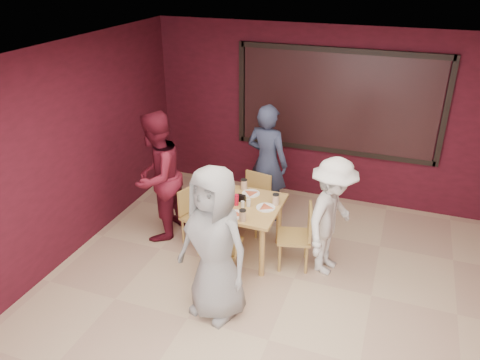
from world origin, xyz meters
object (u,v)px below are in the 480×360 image
(chair_front, at_px, (219,245))
(diner_front, at_px, (214,244))
(chair_right, at_px, (300,233))
(diner_right, at_px, (332,217))
(chair_back, at_px, (254,199))
(chair_left, at_px, (195,212))
(diner_back, at_px, (267,163))
(dining_table, at_px, (243,210))
(diner_left, at_px, (157,177))

(chair_front, relative_size, diner_front, 0.53)
(chair_right, distance_m, diner_right, 0.47)
(chair_back, distance_m, chair_right, 1.10)
(chair_left, height_order, diner_back, diner_back)
(chair_left, bearing_deg, chair_back, 43.31)
(chair_front, xyz_separation_m, diner_back, (0.05, 1.76, 0.36))
(dining_table, xyz_separation_m, diner_left, (-1.29, 0.05, 0.26))
(chair_right, xyz_separation_m, diner_back, (-0.79, 1.09, 0.41))
(chair_front, bearing_deg, chair_back, 90.37)
(diner_left, distance_m, diner_right, 2.45)
(chair_back, relative_size, chair_left, 1.05)
(diner_right, bearing_deg, chair_right, 111.17)
(chair_left, bearing_deg, chair_right, -2.56)
(dining_table, height_order, chair_right, dining_table)
(diner_front, bearing_deg, chair_left, 140.62)
(chair_left, relative_size, diner_back, 0.45)
(diner_left, bearing_deg, chair_back, 118.62)
(chair_left, distance_m, diner_back, 1.33)
(chair_back, bearing_deg, chair_left, -136.69)
(dining_table, distance_m, chair_left, 0.77)
(diner_front, bearing_deg, chair_back, 111.91)
(dining_table, distance_m, diner_back, 1.11)
(dining_table, distance_m, diner_right, 1.16)
(chair_front, xyz_separation_m, chair_back, (-0.01, 1.37, -0.06))
(chair_front, height_order, chair_left, chair_front)
(diner_back, bearing_deg, diner_front, 104.69)
(diner_front, bearing_deg, diner_back, 109.44)
(dining_table, bearing_deg, chair_left, 175.66)
(dining_table, height_order, chair_left, dining_table)
(dining_table, bearing_deg, chair_front, -95.36)
(chair_back, xyz_separation_m, diner_back, (0.06, 0.40, 0.42))
(diner_left, bearing_deg, diner_right, 90.79)
(chair_back, xyz_separation_m, diner_right, (1.22, -0.65, 0.30))
(chair_right, bearing_deg, diner_back, 125.83)
(dining_table, relative_size, chair_front, 1.01)
(chair_back, height_order, diner_left, diner_left)
(diner_left, height_order, diner_right, diner_left)
(diner_front, relative_size, diner_left, 0.98)
(diner_front, xyz_separation_m, diner_right, (1.05, 1.23, -0.13))
(chair_left, xyz_separation_m, diner_right, (1.89, -0.02, 0.32))
(diner_right, bearing_deg, dining_table, 105.24)
(diner_back, bearing_deg, chair_back, 92.98)
(chair_back, bearing_deg, diner_front, -84.84)
(dining_table, relative_size, chair_left, 1.19)
(chair_left, relative_size, chair_right, 0.94)
(chair_front, relative_size, diner_right, 0.61)
(chair_left, height_order, diner_left, diner_left)
(dining_table, bearing_deg, chair_back, 96.06)
(chair_back, relative_size, diner_left, 0.46)
(dining_table, distance_m, diner_left, 1.32)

